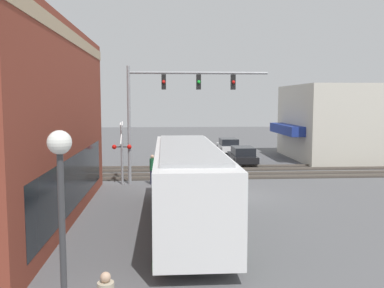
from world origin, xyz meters
TOP-DOWN VIEW (x-y plane):
  - ground_plane at (0.00, 0.00)m, footprint 120.00×120.00m
  - shop_building at (14.18, -11.27)m, footprint 9.96×8.80m
  - city_bus at (-5.36, 2.80)m, footprint 11.84×2.59m
  - traffic_signal_gantry at (3.64, 3.23)m, footprint 0.42×8.51m
  - crossing_signal at (3.54, 6.27)m, footprint 1.41×1.18m
  - streetlamp at (-14.58, 5.62)m, footprint 0.44×0.44m
  - rail_track_near at (6.00, 0.00)m, footprint 2.60×60.00m
  - rail_track_far at (9.20, 0.00)m, footprint 2.60×60.00m
  - parked_car_black at (11.48, -2.60)m, footprint 4.35×1.82m
  - parked_car_white at (19.09, -2.60)m, footprint 4.63×1.82m
  - pedestrian_at_crossing at (3.42, 4.44)m, footprint 0.34×0.34m

SIDE VIEW (x-z plane):
  - ground_plane at x=0.00m, z-range 0.00..0.00m
  - rail_track_near at x=6.00m, z-range -0.05..0.10m
  - rail_track_far at x=9.20m, z-range -0.05..0.10m
  - parked_car_black at x=11.48m, z-range -0.05..1.34m
  - parked_car_white at x=19.09m, z-range -0.04..1.36m
  - pedestrian_at_crossing at x=3.42m, z-range 0.02..1.84m
  - city_bus at x=-5.36m, z-range 0.17..3.46m
  - crossing_signal at x=3.54m, z-range 0.39..4.20m
  - streetlamp at x=-14.58m, z-range 0.45..5.00m
  - shop_building at x=14.18m, z-range -0.01..6.41m
  - traffic_signal_gantry at x=3.64m, z-range 1.77..8.92m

